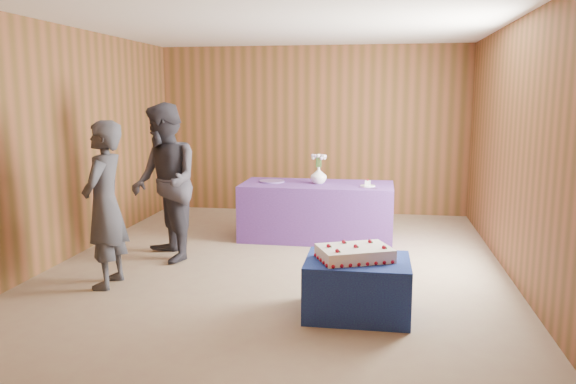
% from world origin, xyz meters
% --- Properties ---
extents(ground, '(6.00, 6.00, 0.00)m').
position_xyz_m(ground, '(0.00, 0.00, 0.00)').
color(ground, gray).
rests_on(ground, ground).
extents(room_shell, '(5.04, 6.04, 2.72)m').
position_xyz_m(room_shell, '(0.00, 0.00, 1.80)').
color(room_shell, brown).
rests_on(room_shell, ground).
extents(cake_table, '(0.90, 0.70, 0.50)m').
position_xyz_m(cake_table, '(0.94, -1.38, 0.25)').
color(cake_table, navy).
rests_on(cake_table, ground).
extents(serving_table, '(2.00, 0.91, 0.75)m').
position_xyz_m(serving_table, '(0.29, 1.22, 0.38)').
color(serving_table, '#5E3591').
rests_on(serving_table, ground).
extents(sheet_cake, '(0.75, 0.65, 0.15)m').
position_xyz_m(sheet_cake, '(0.91, -1.39, 0.56)').
color(sheet_cake, white).
rests_on(sheet_cake, cake_table).
extents(vase, '(0.24, 0.24, 0.22)m').
position_xyz_m(vase, '(0.31, 1.22, 0.86)').
color(vase, white).
rests_on(vase, serving_table).
extents(flower_spray, '(0.21, 0.21, 0.16)m').
position_xyz_m(flower_spray, '(0.31, 1.22, 1.10)').
color(flower_spray, '#36692A').
rests_on(flower_spray, vase).
extents(platter, '(0.36, 0.36, 0.02)m').
position_xyz_m(platter, '(-0.33, 1.25, 0.76)').
color(platter, '#6E4E9C').
rests_on(platter, serving_table).
extents(plate, '(0.25, 0.25, 0.01)m').
position_xyz_m(plate, '(0.96, 1.10, 0.76)').
color(plate, white).
rests_on(plate, serving_table).
extents(cake_slice, '(0.07, 0.06, 0.08)m').
position_xyz_m(cake_slice, '(0.96, 1.10, 0.79)').
color(cake_slice, white).
rests_on(cake_slice, plate).
extents(knife, '(0.25, 0.11, 0.00)m').
position_xyz_m(knife, '(0.97, 0.94, 0.75)').
color(knife, silver).
rests_on(knife, serving_table).
extents(guest_left, '(0.43, 0.63, 1.67)m').
position_xyz_m(guest_left, '(-1.58, -1.03, 0.83)').
color(guest_left, '#33343C').
rests_on(guest_left, ground).
extents(guest_right, '(1.09, 1.13, 1.83)m').
position_xyz_m(guest_right, '(-1.33, -0.05, 0.92)').
color(guest_right, '#31303A').
rests_on(guest_right, ground).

